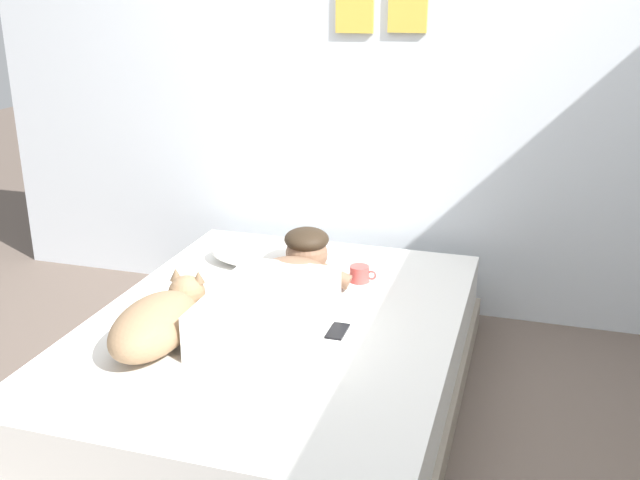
% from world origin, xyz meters
% --- Properties ---
extents(ground_plane, '(12.90, 12.90, 0.00)m').
position_xyz_m(ground_plane, '(0.00, 0.00, 0.00)').
color(ground_plane, '#66564C').
extents(back_wall, '(4.45, 0.12, 2.50)m').
position_xyz_m(back_wall, '(-0.00, 1.38, 1.25)').
color(back_wall, silver).
rests_on(back_wall, ground).
extents(bed, '(1.51, 1.98, 0.39)m').
position_xyz_m(bed, '(-0.16, 0.22, 0.19)').
color(bed, gray).
rests_on(bed, ground).
extents(pillow, '(0.52, 0.32, 0.11)m').
position_xyz_m(pillow, '(-0.44, 0.78, 0.44)').
color(pillow, white).
rests_on(pillow, bed).
extents(person_lying, '(0.43, 0.92, 0.27)m').
position_xyz_m(person_lying, '(-0.15, 0.23, 0.49)').
color(person_lying, white).
rests_on(person_lying, bed).
extents(dog, '(0.26, 0.57, 0.21)m').
position_xyz_m(dog, '(-0.50, -0.13, 0.49)').
color(dog, '#9E7A56').
rests_on(dog, bed).
extents(coffee_cup, '(0.12, 0.09, 0.07)m').
position_xyz_m(coffee_cup, '(0.07, 0.70, 0.42)').
color(coffee_cup, '#D84C47').
rests_on(coffee_cup, bed).
extents(cell_phone, '(0.07, 0.14, 0.01)m').
position_xyz_m(cell_phone, '(0.11, 0.18, 0.39)').
color(cell_phone, black).
rests_on(cell_phone, bed).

